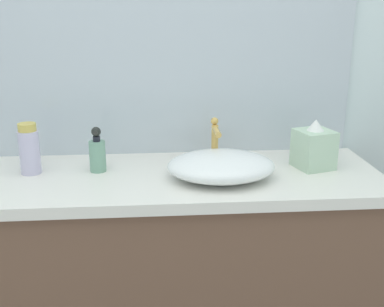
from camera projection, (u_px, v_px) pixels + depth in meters
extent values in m
cube|color=silver|center=(146.00, 38.00, 1.82)|extent=(6.00, 0.06, 2.60)
cube|color=brown|center=(166.00, 287.00, 1.80)|extent=(1.48, 0.48, 0.82)
cube|color=silver|center=(164.00, 180.00, 1.67)|extent=(1.52, 0.52, 0.04)
cube|color=#B2BCC6|center=(160.00, 26.00, 1.77)|extent=(1.47, 0.01, 0.97)
ellipsoid|color=white|center=(221.00, 166.00, 1.62)|extent=(0.36, 0.29, 0.09)
cylinder|color=#D6AA54|center=(215.00, 144.00, 1.77)|extent=(0.03, 0.03, 0.14)
cylinder|color=#D6AA54|center=(217.00, 132.00, 1.71)|extent=(0.02, 0.10, 0.02)
sphere|color=#D6AA54|center=(215.00, 121.00, 1.76)|extent=(0.03, 0.03, 0.03)
cylinder|color=#73A289|center=(98.00, 156.00, 1.68)|extent=(0.06, 0.06, 0.11)
cylinder|color=black|center=(97.00, 139.00, 1.66)|extent=(0.03, 0.03, 0.02)
sphere|color=black|center=(96.00, 132.00, 1.66)|extent=(0.03, 0.03, 0.03)
cylinder|color=#2A2A28|center=(96.00, 132.00, 1.65)|extent=(0.02, 0.02, 0.02)
cylinder|color=silver|center=(30.00, 152.00, 1.66)|extent=(0.07, 0.07, 0.15)
cylinder|color=gold|center=(27.00, 127.00, 1.63)|extent=(0.06, 0.06, 0.03)
cube|color=#B2D0B2|center=(314.00, 149.00, 1.72)|extent=(0.15, 0.15, 0.14)
cone|color=white|center=(316.00, 126.00, 1.69)|extent=(0.07, 0.07, 0.04)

